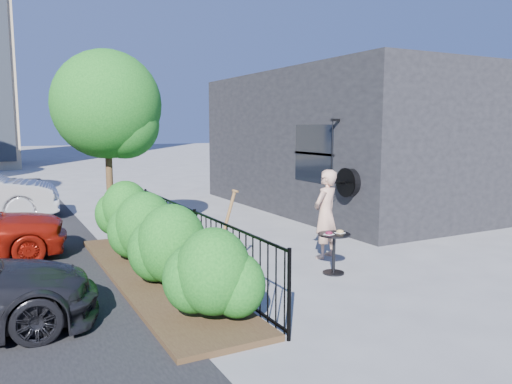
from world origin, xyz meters
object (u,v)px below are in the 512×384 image
patio_tree (111,111)px  shovel (222,240)px  cafe_table (334,246)px  woman (326,214)px

patio_tree → shovel: size_ratio=2.63×
patio_tree → shovel: (0.98, -3.32, -2.11)m
patio_tree → shovel: bearing=-73.6°
cafe_table → shovel: 1.90m
patio_tree → cafe_table: patio_tree is taller
patio_tree → cafe_table: size_ratio=5.39×
cafe_table → patio_tree: bearing=126.0°
shovel → woman: bearing=9.8°
patio_tree → woman: patio_tree is taller
cafe_table → shovel: size_ratio=0.49×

